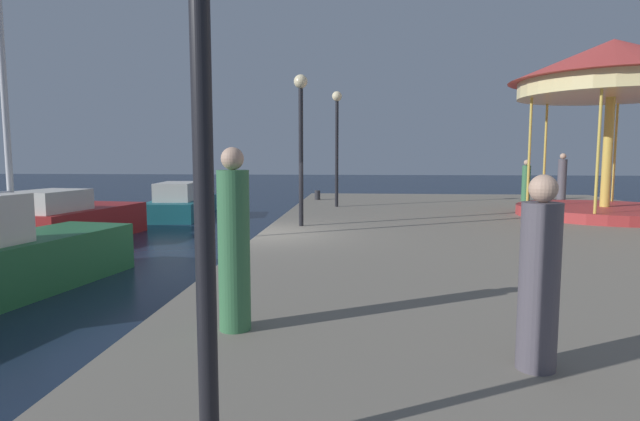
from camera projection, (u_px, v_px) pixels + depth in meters
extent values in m
plane|color=#162338|center=(260.00, 265.00, 12.57)|extent=(120.00, 120.00, 0.00)
cube|color=gray|center=(540.00, 253.00, 12.00)|extent=(13.28, 26.53, 0.80)
cube|color=maroon|center=(76.00, 224.00, 16.33)|extent=(2.78, 4.95, 1.02)
cube|color=beige|center=(49.00, 201.00, 15.16)|extent=(1.78, 2.25, 0.62)
cube|color=#4C6070|center=(73.00, 194.00, 16.15)|extent=(1.30, 0.28, 0.28)
cylinder|color=silver|center=(3.00, 74.00, 9.62)|extent=(0.12, 0.12, 6.27)
cube|color=#19606B|center=(182.00, 208.00, 22.66)|extent=(2.62, 5.77, 0.78)
cube|color=beige|center=(177.00, 191.00, 21.87)|extent=(1.68, 2.60, 0.76)
cube|color=#4C6070|center=(184.00, 186.00, 23.08)|extent=(1.23, 0.23, 0.34)
cylinder|color=#B23333|center=(604.00, 212.00, 15.86)|extent=(5.15, 5.15, 0.30)
cylinder|color=gold|center=(608.00, 153.00, 15.67)|extent=(0.28, 0.28, 3.33)
cylinder|color=#F2E099|center=(611.00, 89.00, 15.47)|extent=(5.35, 5.35, 0.50)
cone|color=#C63D38|center=(613.00, 60.00, 15.38)|extent=(5.95, 5.95, 1.21)
cylinder|color=gold|center=(615.00, 153.00, 17.57)|extent=(0.08, 0.08, 3.33)
cylinder|color=gold|center=(545.00, 153.00, 17.76)|extent=(0.08, 0.08, 3.33)
cylinder|color=gold|center=(529.00, 153.00, 15.85)|extent=(0.08, 0.08, 3.33)
cylinder|color=gold|center=(598.00, 152.00, 13.77)|extent=(0.08, 0.08, 3.33)
cylinder|color=black|center=(202.00, 116.00, 2.93)|extent=(0.12, 0.12, 4.19)
cylinder|color=black|center=(301.00, 158.00, 13.54)|extent=(0.12, 0.12, 3.61)
sphere|color=#F9E5B2|center=(301.00, 81.00, 13.33)|extent=(0.36, 0.36, 0.36)
cylinder|color=black|center=(337.00, 155.00, 18.73)|extent=(0.12, 0.12, 3.82)
sphere|color=#F9E5B2|center=(337.00, 96.00, 18.51)|extent=(0.36, 0.36, 0.36)
cylinder|color=#2D2D33|center=(317.00, 195.00, 21.86)|extent=(0.24, 0.24, 0.40)
cylinder|color=#387247|center=(526.00, 183.00, 21.33)|extent=(0.34, 0.34, 1.47)
sphere|color=tan|center=(527.00, 163.00, 21.24)|extent=(0.24, 0.24, 0.24)
cylinder|color=#514C56|center=(539.00, 287.00, 4.45)|extent=(0.34, 0.34, 1.47)
sphere|color=tan|center=(543.00, 188.00, 4.36)|extent=(0.24, 0.24, 0.24)
cylinder|color=#387247|center=(234.00, 251.00, 5.46)|extent=(0.34, 0.34, 1.72)
sphere|color=tan|center=(232.00, 159.00, 5.36)|extent=(0.24, 0.24, 0.24)
cylinder|color=#514C56|center=(562.00, 181.00, 20.67)|extent=(0.34, 0.34, 1.73)
sphere|color=tan|center=(563.00, 156.00, 20.56)|extent=(0.24, 0.24, 0.24)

